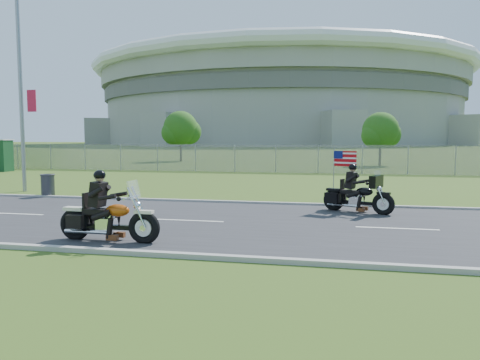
% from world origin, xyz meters
% --- Properties ---
extents(ground, '(420.00, 420.00, 0.00)m').
position_xyz_m(ground, '(0.00, 0.00, 0.00)').
color(ground, '#395119').
rests_on(ground, ground).
extents(road, '(120.00, 8.00, 0.04)m').
position_xyz_m(road, '(0.00, 0.00, 0.02)').
color(road, '#28282B').
rests_on(road, ground).
extents(curb_north, '(120.00, 0.18, 0.12)m').
position_xyz_m(curb_north, '(0.00, 4.05, 0.05)').
color(curb_north, '#9E9B93').
rests_on(curb_north, ground).
extents(curb_south, '(120.00, 0.18, 0.12)m').
position_xyz_m(curb_south, '(0.00, -4.05, 0.05)').
color(curb_south, '#9E9B93').
rests_on(curb_south, ground).
extents(fence, '(60.00, 0.03, 2.00)m').
position_xyz_m(fence, '(-5.00, 20.00, 1.00)').
color(fence, gray).
rests_on(fence, ground).
extents(stadium, '(140.40, 140.40, 29.20)m').
position_xyz_m(stadium, '(-20.00, 170.00, 15.58)').
color(stadium, '#A3A099').
rests_on(stadium, ground).
extents(streetlight, '(0.90, 2.46, 10.00)m').
position_xyz_m(streetlight, '(-11.98, 6.22, 5.64)').
color(streetlight, gray).
rests_on(streetlight, ground).
extents(porta_toilet_a, '(1.10, 1.10, 2.30)m').
position_xyz_m(porta_toilet_a, '(-22.00, 17.00, 1.15)').
color(porta_toilet_a, '#143F1E').
rests_on(porta_toilet_a, ground).
extents(tree_fence_near, '(3.52, 3.28, 4.75)m').
position_xyz_m(tree_fence_near, '(6.04, 30.04, 2.97)').
color(tree_fence_near, '#382316').
rests_on(tree_fence_near, ground).
extents(tree_fence_mid, '(3.96, 3.69, 5.30)m').
position_xyz_m(tree_fence_mid, '(-13.95, 34.04, 3.30)').
color(tree_fence_mid, '#382316').
rests_on(tree_fence_mid, ground).
extents(motorcycle_lead, '(2.63, 0.65, 1.77)m').
position_xyz_m(motorcycle_lead, '(-3.03, -3.03, 0.56)').
color(motorcycle_lead, black).
rests_on(motorcycle_lead, ground).
extents(motorcycle_follow, '(2.34, 1.28, 2.06)m').
position_xyz_m(motorcycle_follow, '(3.04, 2.67, 0.57)').
color(motorcycle_follow, black).
rests_on(motorcycle_follow, ground).
extents(trash_can, '(0.68, 0.68, 0.95)m').
position_xyz_m(trash_can, '(-9.62, 4.30, 0.47)').
color(trash_can, '#36363B').
rests_on(trash_can, ground).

